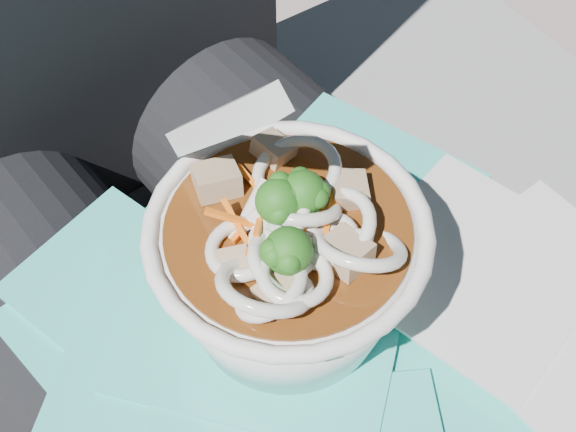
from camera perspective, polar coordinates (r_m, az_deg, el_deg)
stone_ledge at (r=0.90m, az=-5.98°, el=-12.78°), size 1.04×0.59×0.45m
lap at (r=0.57m, az=0.35°, el=-11.12°), size 0.36×0.48×0.16m
person_body at (r=0.58m, az=-5.40°, el=-3.65°), size 0.34×0.94×1.00m
plastic_bag at (r=0.47m, az=-1.15°, el=-9.82°), size 0.35×0.36×0.02m
napkins at (r=0.50m, az=16.18°, el=-5.06°), size 0.16×0.19×0.01m
udon_bowl at (r=0.43m, az=-0.00°, el=-3.20°), size 0.18×0.18×0.19m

